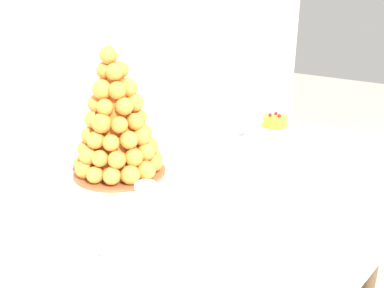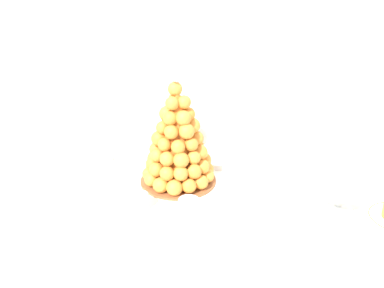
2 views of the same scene
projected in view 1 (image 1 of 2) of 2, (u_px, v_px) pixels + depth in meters
The scene contains 10 objects.
buffet_table at pixel (196, 199), 1.14m from camera, with size 1.29×0.89×0.78m.
serving_tray at pixel (145, 183), 1.01m from camera, with size 0.56×0.41×0.02m.
croquembouche at pixel (117, 121), 1.01m from camera, with size 0.24×0.24×0.38m.
dessert_cup_left at pixel (101, 215), 0.79m from camera, with size 0.05×0.05×0.06m.
dessert_cup_mid_left at pixel (146, 195), 0.89m from camera, with size 0.05×0.05×0.05m.
dessert_cup_centre at pixel (190, 175), 0.99m from camera, with size 0.06×0.06×0.05m.
dessert_cup_mid_right at pixel (229, 161), 1.08m from camera, with size 0.05×0.05×0.05m.
macaron_goblet at pixel (243, 99), 1.34m from camera, with size 0.14×0.14×0.23m.
fruit_tart_plate at pixel (274, 123), 1.47m from camera, with size 0.17×0.17×0.06m.
wine_glass at pixel (105, 121), 1.14m from camera, with size 0.07×0.07×0.16m.
Camera 1 is at (-0.76, -0.69, 1.22)m, focal length 37.01 mm.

